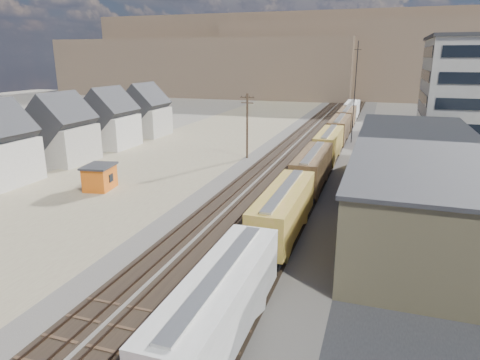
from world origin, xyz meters
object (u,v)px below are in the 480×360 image
(maintenance_shed, at_px, (100,177))
(parked_car_blue, at_px, (462,162))
(utility_pole_north, at_px, (247,125))
(freight_train, at_px, (322,154))

(maintenance_shed, height_order, parked_car_blue, maintenance_shed)
(utility_pole_north, bearing_deg, freight_train, -25.65)
(maintenance_shed, distance_m, parked_car_blue, 49.87)
(utility_pole_north, distance_m, maintenance_shed, 24.41)
(parked_car_blue, bearing_deg, utility_pole_north, 171.37)
(maintenance_shed, relative_size, parked_car_blue, 0.88)
(utility_pole_north, height_order, parked_car_blue, utility_pole_north)
(utility_pole_north, xyz_separation_m, maintenance_shed, (-11.79, -21.04, -3.77))
(freight_train, distance_m, maintenance_shed, 28.48)
(maintenance_shed, xyz_separation_m, parked_car_blue, (42.82, 25.55, -0.81))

